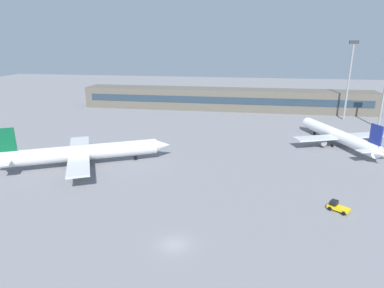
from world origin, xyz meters
name	(u,v)px	position (x,y,z in m)	size (l,w,h in m)	color
ground_plane	(207,156)	(0.00, 40.00, 0.00)	(400.00, 400.00, 0.00)	gray
terminal_building	(225,99)	(0.00, 102.77, 4.50)	(124.09, 12.13, 9.00)	#5B564C
airplane_near	(84,153)	(-28.16, 28.39, 3.18)	(38.96, 28.19, 10.42)	silver
airplane_mid	(336,135)	(35.26, 55.95, 2.87)	(26.10, 36.39, 9.41)	white
baggage_tug_yellow	(337,207)	(25.98, 14.62, 0.80)	(3.80, 3.32, 1.75)	yellow
floodlight_tower_west	(349,76)	(46.14, 89.98, 16.53)	(3.20, 0.80, 28.93)	gray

